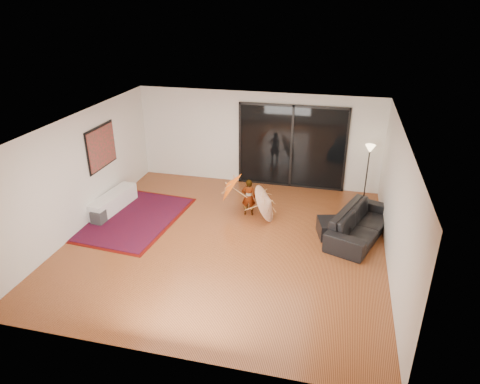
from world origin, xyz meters
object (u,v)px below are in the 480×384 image
(sofa, at_px, (360,224))
(child, at_px, (249,197))
(media_console, at_px, (113,202))
(ottoman, at_px, (333,228))

(sofa, xyz_separation_m, child, (-2.74, 0.47, 0.15))
(media_console, distance_m, ottoman, 5.59)
(media_console, bearing_deg, child, 15.39)
(media_console, height_order, ottoman, media_console)
(sofa, height_order, ottoman, sofa)
(media_console, relative_size, sofa, 0.73)
(media_console, height_order, sofa, sofa)
(media_console, xyz_separation_m, sofa, (6.20, 0.11, 0.10))
(child, bearing_deg, ottoman, 156.95)
(media_console, bearing_deg, sofa, 6.87)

